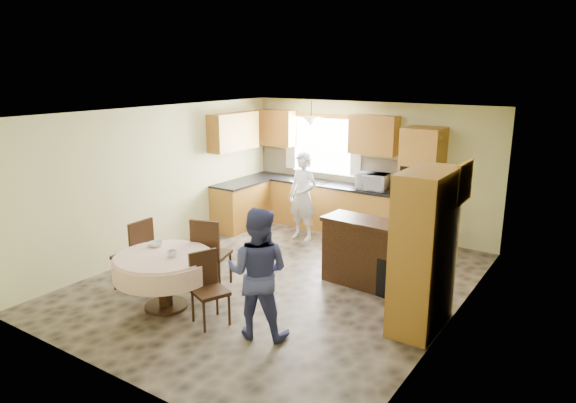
# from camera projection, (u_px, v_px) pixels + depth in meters

# --- Properties ---
(floor) EXTENTS (5.00, 6.00, 0.01)m
(floor) POSITION_uv_depth(u_px,v_px,m) (281.00, 280.00, 7.72)
(floor) COLOR #6C5C4B
(floor) RESTS_ON ground
(ceiling) EXTENTS (5.00, 6.00, 0.01)m
(ceiling) POSITION_uv_depth(u_px,v_px,m) (280.00, 113.00, 7.09)
(ceiling) COLOR white
(ceiling) RESTS_ON wall_back
(wall_back) EXTENTS (5.00, 0.02, 2.50)m
(wall_back) POSITION_uv_depth(u_px,v_px,m) (369.00, 168.00, 9.82)
(wall_back) COLOR #C3C17D
(wall_back) RESTS_ON floor
(wall_front) EXTENTS (5.00, 0.02, 2.50)m
(wall_front) POSITION_uv_depth(u_px,v_px,m) (106.00, 264.00, 4.99)
(wall_front) COLOR #C3C17D
(wall_front) RESTS_ON floor
(wall_left) EXTENTS (0.02, 6.00, 2.50)m
(wall_left) POSITION_uv_depth(u_px,v_px,m) (160.00, 180.00, 8.75)
(wall_left) COLOR #C3C17D
(wall_left) RESTS_ON floor
(wall_right) EXTENTS (0.02, 6.00, 2.50)m
(wall_right) POSITION_uv_depth(u_px,v_px,m) (454.00, 229.00, 6.07)
(wall_right) COLOR #C3C17D
(wall_right) RESTS_ON floor
(window) EXTENTS (1.40, 0.03, 1.10)m
(window) POSITION_uv_depth(u_px,v_px,m) (323.00, 146.00, 10.26)
(window) COLOR white
(window) RESTS_ON wall_back
(curtain_left) EXTENTS (0.22, 0.02, 1.15)m
(curtain_left) POSITION_uv_depth(u_px,v_px,m) (291.00, 141.00, 10.61)
(curtain_left) COLOR white
(curtain_left) RESTS_ON wall_back
(curtain_right) EXTENTS (0.22, 0.02, 1.15)m
(curtain_right) POSITION_uv_depth(u_px,v_px,m) (356.00, 147.00, 9.80)
(curtain_right) COLOR white
(curtain_right) RESTS_ON wall_back
(base_cab_back) EXTENTS (3.30, 0.60, 0.88)m
(base_cab_back) POSITION_uv_depth(u_px,v_px,m) (322.00, 206.00, 10.24)
(base_cab_back) COLOR #C88635
(base_cab_back) RESTS_ON floor
(counter_back) EXTENTS (3.30, 0.64, 0.04)m
(counter_back) POSITION_uv_depth(u_px,v_px,m) (322.00, 183.00, 10.13)
(counter_back) COLOR black
(counter_back) RESTS_ON base_cab_back
(base_cab_left) EXTENTS (0.60, 1.20, 0.88)m
(base_cab_left) POSITION_uv_depth(u_px,v_px,m) (241.00, 206.00, 10.24)
(base_cab_left) COLOR #C88635
(base_cab_left) RESTS_ON floor
(counter_left) EXTENTS (0.64, 1.20, 0.04)m
(counter_left) POSITION_uv_depth(u_px,v_px,m) (240.00, 183.00, 10.12)
(counter_left) COLOR black
(counter_left) RESTS_ON base_cab_left
(backsplash) EXTENTS (3.30, 0.02, 0.55)m
(backsplash) POSITION_uv_depth(u_px,v_px,m) (330.00, 167.00, 10.29)
(backsplash) COLOR #C6B48C
(backsplash) RESTS_ON wall_back
(wall_cab_left) EXTENTS (0.85, 0.33, 0.72)m
(wall_cab_left) POSITION_uv_depth(u_px,v_px,m) (276.00, 128.00, 10.62)
(wall_cab_left) COLOR #AC7E2B
(wall_cab_left) RESTS_ON wall_back
(wall_cab_right) EXTENTS (0.90, 0.33, 0.72)m
(wall_cab_right) POSITION_uv_depth(u_px,v_px,m) (374.00, 135.00, 9.45)
(wall_cab_right) COLOR #AC7E2B
(wall_cab_right) RESTS_ON wall_back
(wall_cab_side) EXTENTS (0.33, 1.20, 0.72)m
(wall_cab_side) POSITION_uv_depth(u_px,v_px,m) (233.00, 132.00, 9.94)
(wall_cab_side) COLOR #AC7E2B
(wall_cab_side) RESTS_ON wall_left
(oven_tower) EXTENTS (0.66, 0.62, 2.12)m
(oven_tower) POSITION_uv_depth(u_px,v_px,m) (421.00, 188.00, 9.01)
(oven_tower) COLOR #C88635
(oven_tower) RESTS_ON floor
(oven_upper) EXTENTS (0.56, 0.01, 0.45)m
(oven_upper) POSITION_uv_depth(u_px,v_px,m) (415.00, 181.00, 8.70)
(oven_upper) COLOR black
(oven_upper) RESTS_ON oven_tower
(oven_lower) EXTENTS (0.56, 0.01, 0.45)m
(oven_lower) POSITION_uv_depth(u_px,v_px,m) (413.00, 209.00, 8.83)
(oven_lower) COLOR black
(oven_lower) RESTS_ON oven_tower
(pendant) EXTENTS (0.36, 0.36, 0.18)m
(pendant) POSITION_uv_depth(u_px,v_px,m) (311.00, 121.00, 9.74)
(pendant) COLOR beige
(pendant) RESTS_ON ceiling
(sideboard) EXTENTS (1.33, 0.62, 0.93)m
(sideboard) POSITION_uv_depth(u_px,v_px,m) (367.00, 255.00, 7.46)
(sideboard) COLOR #37210F
(sideboard) RESTS_ON floor
(space_heater) EXTENTS (0.45, 0.36, 0.56)m
(space_heater) POSITION_uv_depth(u_px,v_px,m) (394.00, 278.00, 7.10)
(space_heater) COLOR black
(space_heater) RESTS_ON floor
(cupboard) EXTENTS (0.51, 1.03, 1.97)m
(cupboard) POSITION_uv_depth(u_px,v_px,m) (424.00, 251.00, 6.12)
(cupboard) COLOR #C88635
(cupboard) RESTS_ON floor
(dining_table) EXTENTS (1.30, 1.30, 0.74)m
(dining_table) POSITION_uv_depth(u_px,v_px,m) (164.00, 267.00, 6.72)
(dining_table) COLOR #37210F
(dining_table) RESTS_ON floor
(chair_left) EXTENTS (0.47, 0.47, 1.05)m
(chair_left) POSITION_uv_depth(u_px,v_px,m) (137.00, 251.00, 7.28)
(chair_left) COLOR #37210F
(chair_left) RESTS_ON floor
(chair_back) EXTENTS (0.57, 0.57, 1.06)m
(chair_back) POSITION_uv_depth(u_px,v_px,m) (209.00, 250.00, 7.29)
(chair_back) COLOR #37210F
(chair_back) RESTS_ON floor
(chair_right) EXTENTS (0.51, 0.51, 0.91)m
(chair_right) POSITION_uv_depth(u_px,v_px,m) (207.00, 284.00, 6.36)
(chair_right) COLOR #37210F
(chair_right) RESTS_ON floor
(framed_picture) EXTENTS (0.06, 0.61, 0.50)m
(framed_picture) POSITION_uv_depth(u_px,v_px,m) (464.00, 182.00, 6.26)
(framed_picture) COLOR gold
(framed_picture) RESTS_ON wall_right
(microwave) EXTENTS (0.59, 0.43, 0.31)m
(microwave) POSITION_uv_depth(u_px,v_px,m) (373.00, 182.00, 9.45)
(microwave) COLOR silver
(microwave) RESTS_ON counter_back
(person_sink) EXTENTS (0.63, 0.45, 1.64)m
(person_sink) POSITION_uv_depth(u_px,v_px,m) (303.00, 196.00, 9.41)
(person_sink) COLOR silver
(person_sink) RESTS_ON floor
(person_dining) EXTENTS (0.92, 0.81, 1.58)m
(person_dining) POSITION_uv_depth(u_px,v_px,m) (258.00, 273.00, 5.97)
(person_dining) COLOR navy
(person_dining) RESTS_ON floor
(bowl_sideboard) EXTENTS (0.28, 0.28, 0.05)m
(bowl_sideboard) POSITION_uv_depth(u_px,v_px,m) (348.00, 219.00, 7.51)
(bowl_sideboard) COLOR #B2B2B2
(bowl_sideboard) RESTS_ON sideboard
(bottle_sideboard) EXTENTS (0.14, 0.14, 0.29)m
(bottle_sideboard) POSITION_uv_depth(u_px,v_px,m) (394.00, 219.00, 7.10)
(bottle_sideboard) COLOR silver
(bottle_sideboard) RESTS_ON sideboard
(cup_table) EXTENTS (0.16, 0.16, 0.09)m
(cup_table) POSITION_uv_depth(u_px,v_px,m) (172.00, 254.00, 6.59)
(cup_table) COLOR #B2B2B2
(cup_table) RESTS_ON dining_table
(bowl_table) EXTENTS (0.21, 0.21, 0.06)m
(bowl_table) POSITION_uv_depth(u_px,v_px,m) (156.00, 244.00, 6.99)
(bowl_table) COLOR #B2B2B2
(bowl_table) RESTS_ON dining_table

